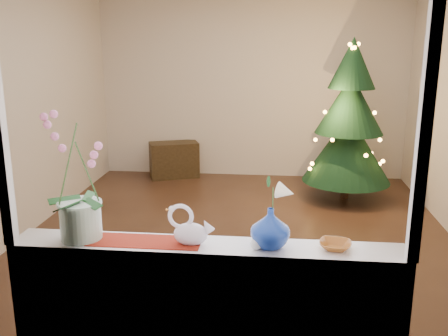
# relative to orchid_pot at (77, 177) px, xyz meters

# --- Properties ---
(ground) EXTENTS (5.00, 5.00, 0.00)m
(ground) POSITION_rel_orchid_pot_xyz_m (0.71, 2.37, -1.29)
(ground) COLOR #321E14
(ground) RESTS_ON ground
(wall_back) EXTENTS (4.50, 0.10, 2.70)m
(wall_back) POSITION_rel_orchid_pot_xyz_m (0.71, 4.87, 0.06)
(wall_back) COLOR beige
(wall_back) RESTS_ON ground
(wall_front) EXTENTS (4.50, 0.10, 2.70)m
(wall_front) POSITION_rel_orchid_pot_xyz_m (0.71, -0.13, 0.06)
(wall_front) COLOR beige
(wall_front) RESTS_ON ground
(wall_left) EXTENTS (0.10, 5.00, 2.70)m
(wall_left) POSITION_rel_orchid_pot_xyz_m (-1.54, 2.37, 0.06)
(wall_left) COLOR beige
(wall_left) RESTS_ON ground
(window_apron) EXTENTS (2.20, 0.08, 0.88)m
(window_apron) POSITION_rel_orchid_pot_xyz_m (0.71, -0.09, -0.85)
(window_apron) COLOR white
(window_apron) RESTS_ON ground
(windowsill) EXTENTS (2.20, 0.26, 0.04)m
(windowsill) POSITION_rel_orchid_pot_xyz_m (0.71, -0.00, -0.39)
(windowsill) COLOR white
(windowsill) RESTS_ON window_apron
(window_frame) EXTENTS (2.22, 0.06, 1.60)m
(window_frame) POSITION_rel_orchid_pot_xyz_m (0.71, -0.10, 0.41)
(window_frame) COLOR white
(window_frame) RESTS_ON windowsill
(runner) EXTENTS (0.70, 0.20, 0.01)m
(runner) POSITION_rel_orchid_pot_xyz_m (0.33, -0.00, -0.36)
(runner) COLOR maroon
(runner) RESTS_ON windowsill
(orchid_pot) EXTENTS (0.33, 0.33, 0.73)m
(orchid_pot) POSITION_rel_orchid_pot_xyz_m (0.00, 0.00, 0.00)
(orchid_pot) COLOR silver
(orchid_pot) RESTS_ON windowsill
(swan) EXTENTS (0.26, 0.13, 0.22)m
(swan) POSITION_rel_orchid_pot_xyz_m (0.63, -0.01, -0.26)
(swan) COLOR silver
(swan) RESTS_ON windowsill
(blue_vase) EXTENTS (0.26, 0.26, 0.26)m
(blue_vase) POSITION_rel_orchid_pot_xyz_m (1.07, -0.00, -0.24)
(blue_vase) COLOR navy
(blue_vase) RESTS_ON windowsill
(lily) EXTENTS (0.14, 0.08, 0.19)m
(lily) POSITION_rel_orchid_pot_xyz_m (1.07, -0.00, -0.01)
(lily) COLOR white
(lily) RESTS_ON blue_vase
(paperweight) EXTENTS (0.09, 0.09, 0.07)m
(paperweight) POSITION_rel_orchid_pot_xyz_m (1.00, -0.05, -0.33)
(paperweight) COLOR silver
(paperweight) RESTS_ON windowsill
(amber_dish) EXTENTS (0.17, 0.17, 0.04)m
(amber_dish) POSITION_rel_orchid_pot_xyz_m (1.42, 0.01, -0.35)
(amber_dish) COLOR #96531E
(amber_dish) RESTS_ON windowsill
(xmas_tree) EXTENTS (1.27, 1.27, 2.06)m
(xmas_tree) POSITION_rel_orchid_pot_xyz_m (2.00, 3.83, -0.26)
(xmas_tree) COLOR black
(xmas_tree) RESTS_ON ground
(side_table) EXTENTS (0.79, 0.58, 0.53)m
(side_table) POSITION_rel_orchid_pot_xyz_m (-0.43, 4.62, -1.02)
(side_table) COLOR black
(side_table) RESTS_ON ground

